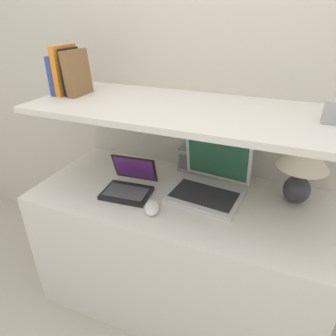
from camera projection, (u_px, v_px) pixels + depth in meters
name	position (u px, v px, depth m)	size (l,w,h in m)	color
wall_back	(206.00, 83.00, 1.59)	(6.00, 0.05, 2.40)	beige
desk	(177.00, 250.00, 1.66)	(1.44, 0.66, 0.73)	silver
back_riser	(197.00, 189.00, 1.85)	(1.44, 0.04, 1.13)	beige
shelf	(185.00, 110.00, 1.36)	(1.44, 0.59, 0.03)	silver
table_lamp	(303.00, 162.00, 1.34)	(0.23, 0.23, 0.32)	#2D2D33
laptop_large	(209.00, 182.00, 1.48)	(0.38, 0.35, 0.28)	silver
laptop_small	(129.00, 185.00, 1.50)	(0.25, 0.25, 0.17)	black
computer_mouse	(152.00, 207.00, 1.36)	(0.11, 0.13, 0.04)	white
router_box	(188.00, 160.00, 1.69)	(0.11, 0.07, 0.13)	gray
book_blue	(61.00, 74.00, 1.53)	(0.03, 0.17, 0.19)	#284293
book_orange	(66.00, 70.00, 1.51)	(0.03, 0.17, 0.24)	orange
book_black	(71.00, 72.00, 1.50)	(0.02, 0.13, 0.22)	black
book_brown	(77.00, 73.00, 1.49)	(0.06, 0.17, 0.22)	brown
shelf_gadget	(332.00, 112.00, 1.13)	(0.06, 0.05, 0.09)	#99999E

